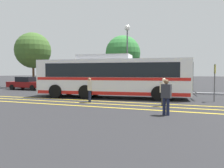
{
  "coord_description": "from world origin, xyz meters",
  "views": [
    {
      "loc": [
        4.81,
        -15.89,
        1.88
      ],
      "look_at": [
        -0.84,
        -0.42,
        1.03
      ],
      "focal_mm": 35.0,
      "sensor_mm": 36.0,
      "label": 1
    }
  ],
  "objects_px": {
    "bus_stop_sign": "(215,78)",
    "tree_0": "(33,51)",
    "parked_car_0": "(27,83)",
    "street_lamp": "(127,41)",
    "parked_car_1": "(67,84)",
    "pedestrian_0": "(166,95)",
    "pedestrian_2": "(164,90)",
    "tree_2": "(123,53)",
    "transit_bus": "(112,76)",
    "pedestrian_1": "(90,89)"
  },
  "relations": [
    {
      "from": "bus_stop_sign",
      "to": "tree_0",
      "type": "distance_m",
      "value": 22.57
    },
    {
      "from": "parked_car_0",
      "to": "street_lamp",
      "type": "height_order",
      "value": "street_lamp"
    },
    {
      "from": "parked_car_1",
      "to": "pedestrian_0",
      "type": "height_order",
      "value": "pedestrian_0"
    },
    {
      "from": "pedestrian_2",
      "to": "tree_0",
      "type": "distance_m",
      "value": 21.43
    },
    {
      "from": "pedestrian_0",
      "to": "tree_0",
      "type": "relative_size",
      "value": 0.22
    },
    {
      "from": "bus_stop_sign",
      "to": "tree_0",
      "type": "relative_size",
      "value": 0.34
    },
    {
      "from": "parked_car_1",
      "to": "tree_0",
      "type": "xyz_separation_m",
      "value": [
        -7.55,
        4.11,
        4.07
      ]
    },
    {
      "from": "pedestrian_0",
      "to": "tree_2",
      "type": "relative_size",
      "value": 0.26
    },
    {
      "from": "street_lamp",
      "to": "tree_0",
      "type": "distance_m",
      "value": 13.49
    },
    {
      "from": "pedestrian_2",
      "to": "bus_stop_sign",
      "type": "bearing_deg",
      "value": -4.87
    },
    {
      "from": "transit_bus",
      "to": "pedestrian_2",
      "type": "distance_m",
      "value": 5.21
    },
    {
      "from": "pedestrian_0",
      "to": "tree_2",
      "type": "height_order",
      "value": "tree_2"
    },
    {
      "from": "pedestrian_0",
      "to": "pedestrian_1",
      "type": "xyz_separation_m",
      "value": [
        -5.03,
        2.68,
        -0.01
      ]
    },
    {
      "from": "bus_stop_sign",
      "to": "street_lamp",
      "type": "height_order",
      "value": "street_lamp"
    },
    {
      "from": "pedestrian_0",
      "to": "pedestrian_2",
      "type": "distance_m",
      "value": 2.74
    },
    {
      "from": "parked_car_1",
      "to": "tree_0",
      "type": "distance_m",
      "value": 9.51
    },
    {
      "from": "parked_car_0",
      "to": "pedestrian_2",
      "type": "relative_size",
      "value": 2.82
    },
    {
      "from": "tree_0",
      "to": "tree_2",
      "type": "distance_m",
      "value": 12.14
    },
    {
      "from": "transit_bus",
      "to": "parked_car_1",
      "type": "xyz_separation_m",
      "value": [
        -6.29,
        3.77,
        -0.92
      ]
    },
    {
      "from": "pedestrian_1",
      "to": "parked_car_1",
      "type": "bearing_deg",
      "value": 7.24
    },
    {
      "from": "pedestrian_0",
      "to": "bus_stop_sign",
      "type": "height_order",
      "value": "bus_stop_sign"
    },
    {
      "from": "transit_bus",
      "to": "tree_0",
      "type": "relative_size",
      "value": 1.65
    },
    {
      "from": "pedestrian_0",
      "to": "pedestrian_1",
      "type": "bearing_deg",
      "value": -14.11
    },
    {
      "from": "parked_car_0",
      "to": "parked_car_1",
      "type": "relative_size",
      "value": 1.04
    },
    {
      "from": "street_lamp",
      "to": "tree_2",
      "type": "bearing_deg",
      "value": 116.42
    },
    {
      "from": "pedestrian_1",
      "to": "street_lamp",
      "type": "xyz_separation_m",
      "value": [
        -0.1,
        8.91,
        4.22
      ]
    },
    {
      "from": "street_lamp",
      "to": "tree_0",
      "type": "bearing_deg",
      "value": 171.58
    },
    {
      "from": "pedestrian_1",
      "to": "tree_0",
      "type": "bearing_deg",
      "value": 17.22
    },
    {
      "from": "pedestrian_2",
      "to": "tree_2",
      "type": "height_order",
      "value": "tree_2"
    },
    {
      "from": "parked_car_0",
      "to": "tree_2",
      "type": "xyz_separation_m",
      "value": [
        9.73,
        4.42,
        3.39
      ]
    },
    {
      "from": "transit_bus",
      "to": "parked_car_1",
      "type": "distance_m",
      "value": 7.39
    },
    {
      "from": "bus_stop_sign",
      "to": "street_lamp",
      "type": "xyz_separation_m",
      "value": [
        -7.57,
        5.87,
        3.56
      ]
    },
    {
      "from": "parked_car_1",
      "to": "pedestrian_1",
      "type": "height_order",
      "value": "pedestrian_1"
    },
    {
      "from": "bus_stop_sign",
      "to": "tree_2",
      "type": "xyz_separation_m",
      "value": [
        -8.8,
        8.34,
        2.57
      ]
    },
    {
      "from": "parked_car_1",
      "to": "pedestrian_0",
      "type": "bearing_deg",
      "value": 49.14
    },
    {
      "from": "street_lamp",
      "to": "transit_bus",
      "type": "bearing_deg",
      "value": -85.16
    },
    {
      "from": "parked_car_0",
      "to": "pedestrian_0",
      "type": "bearing_deg",
      "value": 59.75
    },
    {
      "from": "pedestrian_0",
      "to": "street_lamp",
      "type": "height_order",
      "value": "street_lamp"
    },
    {
      "from": "parked_car_0",
      "to": "pedestrian_1",
      "type": "xyz_separation_m",
      "value": [
        11.06,
        -6.96,
        0.16
      ]
    },
    {
      "from": "parked_car_0",
      "to": "pedestrian_0",
      "type": "xyz_separation_m",
      "value": [
        16.09,
        -9.64,
        0.17
      ]
    },
    {
      "from": "parked_car_1",
      "to": "bus_stop_sign",
      "type": "distance_m",
      "value": 13.9
    },
    {
      "from": "bus_stop_sign",
      "to": "tree_2",
      "type": "bearing_deg",
      "value": -140.08
    },
    {
      "from": "parked_car_0",
      "to": "bus_stop_sign",
      "type": "distance_m",
      "value": 18.96
    },
    {
      "from": "tree_2",
      "to": "pedestrian_2",
      "type": "bearing_deg",
      "value": -62.38
    },
    {
      "from": "parked_car_0",
      "to": "transit_bus",
      "type": "bearing_deg",
      "value": 71.62
    },
    {
      "from": "tree_2",
      "to": "street_lamp",
      "type": "bearing_deg",
      "value": -63.58
    },
    {
      "from": "pedestrian_0",
      "to": "bus_stop_sign",
      "type": "relative_size",
      "value": 0.65
    },
    {
      "from": "bus_stop_sign",
      "to": "parked_car_0",
      "type": "bearing_deg",
      "value": -108.56
    },
    {
      "from": "transit_bus",
      "to": "parked_car_1",
      "type": "relative_size",
      "value": 2.73
    },
    {
      "from": "pedestrian_0",
      "to": "parked_car_0",
      "type": "bearing_deg",
      "value": -16.98
    }
  ]
}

